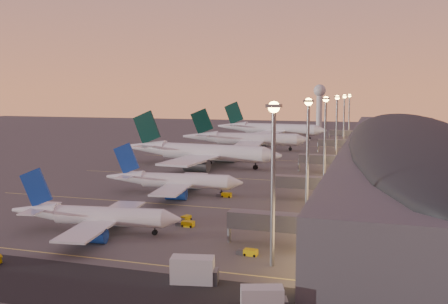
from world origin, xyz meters
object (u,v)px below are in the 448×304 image
airliner_wide_mid (246,139)px  baggage_tug_d (185,218)px  airliner_wide_far (270,129)px  radar_tower (320,99)px  airliner_narrow_north (174,181)px  catering_truck_b (264,300)px  baggage_tug_a (248,252)px  catering_truck_a (195,271)px  airliner_narrow_south (95,216)px  baggage_tug_c (225,195)px  airliner_wide_near (199,152)px  baggage_tug_b (186,224)px

airliner_wide_mid → baggage_tug_d: (20.48, -130.06, -4.55)m
airliner_wide_far → radar_tower: bearing=85.3°
airliner_wide_mid → airliner_narrow_north: bearing=-92.3°
airliner_narrow_north → radar_tower: radar_tower is taller
catering_truck_b → airliner_wide_mid: bearing=87.5°
baggage_tug_a → catering_truck_a: (-4.31, -14.03, 1.31)m
airliner_wide_far → airliner_wide_mid: bearing=-82.8°
airliner_narrow_south → baggage_tug_c: (14.70, 38.75, -2.71)m
airliner_wide_far → catering_truck_a: airliner_wide_far is taller
airliner_wide_near → baggage_tug_d: (23.65, -74.43, -4.76)m
catering_truck_b → baggage_tug_d: 46.44m
airliner_narrow_north → catering_truck_b: airliner_narrow_north is taller
baggage_tug_b → baggage_tug_d: (-1.87, 4.22, -0.07)m
airliner_wide_near → baggage_tug_d: bearing=-67.4°
airliner_narrow_north → catering_truck_a: bearing=-70.4°
catering_truck_b → baggage_tug_b: bearing=107.1°
airliner_narrow_south → airliner_wide_mid: bearing=85.3°
airliner_wide_far → baggage_tug_a: (39.35, -207.13, -5.03)m
airliner_wide_mid → baggage_tug_d: bearing=-87.4°
baggage_tug_b → catering_truck_b: 41.90m
airliner_wide_mid → catering_truck_a: (34.67, -162.03, -3.22)m
airliner_narrow_north → airliner_wide_far: bearing=86.7°
airliner_narrow_north → baggage_tug_b: 33.29m
airliner_narrow_south → baggage_tug_b: (15.40, 9.14, -2.71)m
baggage_tug_a → baggage_tug_b: (-16.62, 13.73, 0.04)m
catering_truck_b → airliner_narrow_north: bearing=103.6°
airliner_narrow_north → catering_truck_b: size_ratio=6.13×
airliner_narrow_north → baggage_tug_a: size_ratio=10.72×
airliner_wide_near → airliner_wide_mid: size_ratio=1.04×
airliner_wide_far → baggage_tug_c: 165.33m
baggage_tug_c → catering_truck_b: catering_truck_b is taller
airliner_wide_mid → catering_truck_a: airliner_wide_mid is taller
airliner_wide_mid → baggage_tug_c: airliner_wide_mid is taller
airliner_narrow_south → baggage_tug_c: size_ratio=9.06×
airliner_narrow_north → baggage_tug_d: size_ratio=10.85×
airliner_wide_near → airliner_wide_far: (2.80, 114.75, 0.29)m
baggage_tug_a → airliner_wide_mid: bearing=108.4°
catering_truck_a → baggage_tug_c: bearing=91.3°
airliner_wide_far → baggage_tug_d: (20.85, -189.18, -5.05)m
airliner_narrow_south → baggage_tug_b: size_ratio=9.03×
airliner_wide_near → catering_truck_b: bearing=-61.3°
baggage_tug_a → baggage_tug_c: bearing=115.4°
baggage_tug_a → baggage_tug_d: baggage_tug_a is taller
airliner_narrow_south → airliner_wide_far: size_ratio=0.52×
airliner_wide_mid → airliner_wide_far: airliner_wide_far is taller
airliner_wide_far → baggage_tug_c: (22.02, -163.78, -4.98)m
airliner_wide_mid → baggage_tug_a: 153.12m
airliner_wide_near → baggage_tug_c: size_ratio=16.38×
catering_truck_a → baggage_tug_b: bearing=102.5°
baggage_tug_b → catering_truck_a: catering_truck_a is taller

